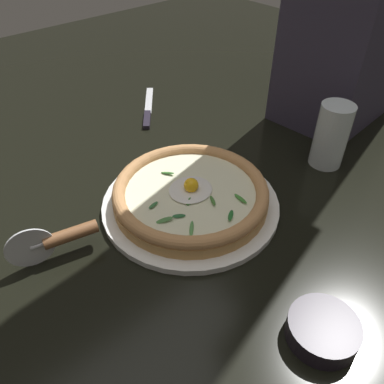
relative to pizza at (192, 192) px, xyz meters
The scene contains 7 objects.
ground_plane 0.05m from the pizza, 73.16° to the left, with size 2.40×2.40×0.03m, color black.
pizza_plate 0.03m from the pizza, 132.71° to the right, with size 0.33×0.33×0.01m, color white.
pizza is the anchor object (origin of this frame).
side_bowl 0.32m from the pizza, 81.43° to the left, with size 0.10×0.10×0.03m, color black.
pizza_cutter 0.25m from the pizza, 11.86° to the right, with size 0.14×0.05×0.08m.
table_knife 0.38m from the pizza, 113.77° to the right, with size 0.16×0.19×0.01m.
drinking_glass 0.32m from the pizza, 163.86° to the left, with size 0.07×0.07×0.14m.
Camera 1 is at (0.36, 0.40, 0.49)m, focal length 36.11 mm.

